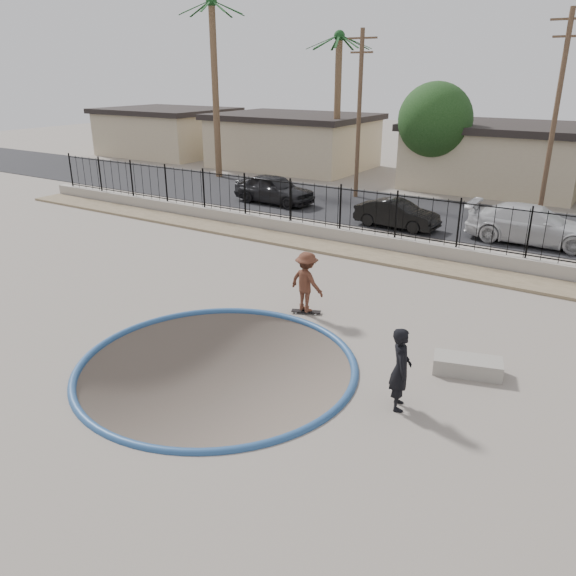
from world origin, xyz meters
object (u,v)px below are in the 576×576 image
(skater, at_px, (306,285))
(concrete_ledge, at_px, (467,366))
(car_c, at_px, (533,225))
(skateboard, at_px, (306,311))
(videographer, at_px, (401,369))
(car_b, at_px, (397,214))
(car_a, at_px, (274,189))

(skater, distance_m, concrete_ledge, 5.29)
(car_c, bearing_deg, skateboard, 158.41)
(skateboard, relative_size, videographer, 0.48)
(videographer, bearing_deg, car_b, -1.55)
(car_a, bearing_deg, car_b, -96.28)
(skater, height_order, car_a, skater)
(car_c, bearing_deg, videographer, 178.89)
(car_b, bearing_deg, videographer, -154.28)
(skater, distance_m, car_a, 15.13)
(car_a, bearing_deg, skateboard, -139.65)
(videographer, bearing_deg, skateboard, 28.53)
(car_a, bearing_deg, car_c, -89.29)
(videographer, height_order, concrete_ledge, videographer)
(skateboard, height_order, car_c, car_c)
(skater, xyz_separation_m, car_a, (-9.21, 12.00, -0.10))
(skateboard, bearing_deg, skater, 63.42)
(car_b, bearing_deg, concrete_ledge, -147.22)
(skateboard, bearing_deg, car_c, 46.61)
(car_c, bearing_deg, concrete_ledge, -177.19)
(skateboard, height_order, concrete_ledge, concrete_ledge)
(videographer, xyz_separation_m, car_b, (-5.82, 14.05, -0.26))
(skater, relative_size, videographer, 0.98)
(videographer, height_order, car_b, videographer)
(concrete_ledge, height_order, car_b, car_b)
(videographer, xyz_separation_m, concrete_ledge, (0.85, 2.29, -0.74))
(skater, relative_size, concrete_ledge, 1.15)
(concrete_ledge, relative_size, car_c, 0.29)
(skateboard, xyz_separation_m, car_b, (-1.52, 10.76, 0.62))
(car_a, height_order, car_b, car_a)
(skateboard, bearing_deg, car_b, 75.04)
(skateboard, distance_m, videographer, 5.48)
(car_a, relative_size, car_c, 0.85)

